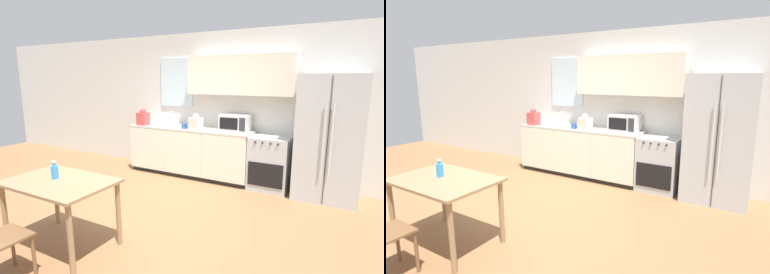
% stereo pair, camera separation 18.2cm
% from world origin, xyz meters
% --- Properties ---
extents(ground_plane, '(12.00, 12.00, 0.00)m').
position_xyz_m(ground_plane, '(0.00, 0.00, 0.00)').
color(ground_plane, olive).
extents(wall_back, '(12.00, 0.38, 2.70)m').
position_xyz_m(wall_back, '(0.09, 2.21, 1.45)').
color(wall_back, silver).
rests_on(wall_back, ground_plane).
extents(kitchen_counter, '(2.44, 0.66, 0.93)m').
position_xyz_m(kitchen_counter, '(-0.32, 1.89, 0.47)').
color(kitchen_counter, '#333333').
rests_on(kitchen_counter, ground_plane).
extents(oven_range, '(0.65, 0.63, 0.89)m').
position_xyz_m(oven_range, '(1.23, 1.90, 0.45)').
color(oven_range, '#B7BABC').
rests_on(oven_range, ground_plane).
extents(refrigerator, '(0.93, 0.72, 1.92)m').
position_xyz_m(refrigerator, '(2.10, 1.87, 0.96)').
color(refrigerator, silver).
rests_on(refrigerator, ground_plane).
extents(kitchen_sink, '(0.59, 0.44, 0.26)m').
position_xyz_m(kitchen_sink, '(-0.80, 1.90, 0.95)').
color(kitchen_sink, '#B7BABC').
rests_on(kitchen_sink, kitchen_counter).
extents(microwave, '(0.52, 0.37, 0.29)m').
position_xyz_m(microwave, '(0.55, 2.00, 1.07)').
color(microwave, silver).
rests_on(microwave, kitchen_counter).
extents(coffee_mug, '(0.13, 0.10, 0.10)m').
position_xyz_m(coffee_mug, '(-0.35, 1.73, 0.98)').
color(coffee_mug, '#335999').
rests_on(coffee_mug, kitchen_counter).
extents(grocery_bag_0, '(0.23, 0.20, 0.34)m').
position_xyz_m(grocery_bag_0, '(-1.29, 1.71, 1.08)').
color(grocery_bag_0, '#D14C4C').
rests_on(grocery_bag_0, kitchen_counter).
extents(grocery_bag_1, '(0.25, 0.22, 0.30)m').
position_xyz_m(grocery_bag_1, '(-0.10, 1.71, 1.06)').
color(grocery_bag_1, silver).
rests_on(grocery_bag_1, kitchen_counter).
extents(dining_table, '(1.17, 0.77, 0.77)m').
position_xyz_m(dining_table, '(-0.34, -1.01, 0.65)').
color(dining_table, '#997551').
rests_on(dining_table, ground_plane).
extents(drink_bottle, '(0.08, 0.08, 0.20)m').
position_xyz_m(drink_bottle, '(-0.44, -0.99, 0.85)').
color(drink_bottle, '#338CD8').
rests_on(drink_bottle, dining_table).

